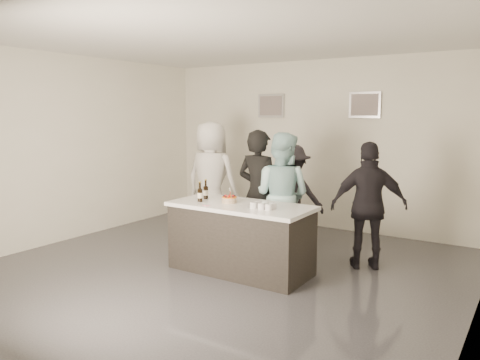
{
  "coord_description": "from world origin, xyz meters",
  "views": [
    {
      "loc": [
        3.46,
        -4.84,
        2.06
      ],
      "look_at": [
        0.0,
        0.5,
        1.15
      ],
      "focal_mm": 35.0,
      "sensor_mm": 36.0,
      "label": 1
    }
  ],
  "objects": [
    {
      "name": "beer_bottle_b",
      "position": [
        -0.29,
        -0.02,
        1.03
      ],
      "size": [
        0.07,
        0.07,
        0.26
      ],
      "primitive_type": "cylinder",
      "color": "black",
      "rests_on": "bar_counter"
    },
    {
      "name": "picture_right",
      "position": [
        0.9,
        2.97,
        2.2
      ],
      "size": [
        0.54,
        0.04,
        0.44
      ],
      "primitive_type": "cube",
      "color": "#B2B2B7",
      "rests_on": "wall_back"
    },
    {
      "name": "person_guest_back",
      "position": [
        0.16,
        1.78,
        0.78
      ],
      "size": [
        1.1,
        0.74,
        1.57
      ],
      "primitive_type": "imported",
      "rotation": [
        0.0,
        0.0,
        3.31
      ],
      "color": "black",
      "rests_on": "ground"
    },
    {
      "name": "cake",
      "position": [
        0.07,
        0.13,
        0.94
      ],
      "size": [
        0.2,
        0.2,
        0.07
      ],
      "primitive_type": "cylinder",
      "color": "orange",
      "rests_on": "bar_counter"
    },
    {
      "name": "person_guest_left",
      "position": [
        -1.18,
        1.44,
        0.97
      ],
      "size": [
        0.99,
        0.69,
        1.93
      ],
      "primitive_type": "imported",
      "rotation": [
        0.0,
        0.0,
        3.22
      ],
      "color": "silver",
      "rests_on": "ground"
    },
    {
      "name": "wall_left",
      "position": [
        -3.0,
        0.0,
        1.5
      ],
      "size": [
        0.04,
        6.0,
        3.0
      ],
      "primitive_type": "cube",
      "color": "white",
      "rests_on": "ground"
    },
    {
      "name": "bar_counter",
      "position": [
        0.25,
        0.13,
        0.45
      ],
      "size": [
        1.86,
        0.86,
        0.9
      ],
      "primitive_type": "cube",
      "color": "white",
      "rests_on": "ground"
    },
    {
      "name": "ceiling",
      "position": [
        0.0,
        0.0,
        3.0
      ],
      "size": [
        6.0,
        6.0,
        0.0
      ],
      "primitive_type": "plane",
      "rotation": [
        3.14,
        0.0,
        0.0
      ],
      "color": "white"
    },
    {
      "name": "picture_left",
      "position": [
        -0.9,
        2.97,
        2.2
      ],
      "size": [
        0.54,
        0.04,
        0.44
      ],
      "primitive_type": "cube",
      "color": "#B2B2B7",
      "rests_on": "wall_back"
    },
    {
      "name": "person_guest_right",
      "position": [
        1.59,
        1.18,
        0.85
      ],
      "size": [
        1.07,
        0.83,
        1.7
      ],
      "primitive_type": "imported",
      "rotation": [
        0.0,
        0.0,
        3.63
      ],
      "color": "black",
      "rests_on": "ground"
    },
    {
      "name": "beer_bottle_a",
      "position": [
        -0.36,
        0.19,
        1.03
      ],
      "size": [
        0.07,
        0.07,
        0.26
      ],
      "primitive_type": "cylinder",
      "color": "black",
      "rests_on": "bar_counter"
    },
    {
      "name": "candles",
      "position": [
        -0.07,
        -0.19,
        0.9
      ],
      "size": [
        0.24,
        0.08,
        0.01
      ],
      "primitive_type": "cube",
      "color": "pink",
      "rests_on": "bar_counter"
    },
    {
      "name": "person_main_black",
      "position": [
        0.07,
        0.89,
        0.92
      ],
      "size": [
        0.68,
        0.45,
        1.83
      ],
      "primitive_type": "imported",
      "rotation": [
        0.0,
        0.0,
        3.12
      ],
      "color": "black",
      "rests_on": "ground"
    },
    {
      "name": "floor",
      "position": [
        0.0,
        0.0,
        0.0
      ],
      "size": [
        6.0,
        6.0,
        0.0
      ],
      "primitive_type": "plane",
      "color": "#3D3D42",
      "rests_on": "ground"
    },
    {
      "name": "wall_back",
      "position": [
        0.0,
        3.0,
        1.5
      ],
      "size": [
        6.0,
        0.04,
        3.0
      ],
      "primitive_type": "cube",
      "color": "white",
      "rests_on": "ground"
    },
    {
      "name": "tumbler_cluster",
      "position": [
        0.64,
        0.04,
        0.94
      ],
      "size": [
        0.3,
        0.19,
        0.08
      ],
      "primitive_type": "cube",
      "color": "gold",
      "rests_on": "bar_counter"
    },
    {
      "name": "person_main_blue",
      "position": [
        0.38,
        0.99,
        0.9
      ],
      "size": [
        0.9,
        0.71,
        1.8
      ],
      "primitive_type": "imported",
      "rotation": [
        0.0,
        0.0,
        3.18
      ],
      "color": "#ACDEE2",
      "rests_on": "ground"
    }
  ]
}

